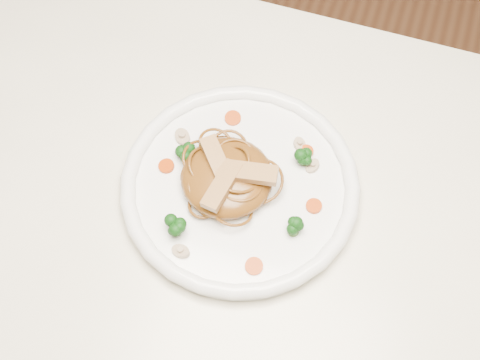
% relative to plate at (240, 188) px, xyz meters
% --- Properties ---
extents(table, '(1.20, 0.80, 0.75)m').
position_rel_plate_xyz_m(table, '(0.05, -0.07, -0.11)').
color(table, white).
rests_on(table, ground).
extents(plate, '(0.34, 0.34, 0.02)m').
position_rel_plate_xyz_m(plate, '(0.00, 0.00, 0.00)').
color(plate, white).
rests_on(plate, table).
extents(noodle_mound, '(0.15, 0.15, 0.04)m').
position_rel_plate_xyz_m(noodle_mound, '(-0.02, -0.00, 0.03)').
color(noodle_mound, brown).
rests_on(noodle_mound, plate).
extents(chicken_a, '(0.08, 0.03, 0.01)m').
position_rel_plate_xyz_m(chicken_a, '(0.01, -0.00, 0.05)').
color(chicken_a, '#A9894F').
rests_on(chicken_a, noodle_mound).
extents(chicken_b, '(0.06, 0.06, 0.01)m').
position_rel_plate_xyz_m(chicken_b, '(-0.03, 0.00, 0.05)').
color(chicken_b, '#A9894F').
rests_on(chicken_b, noodle_mound).
extents(chicken_c, '(0.03, 0.07, 0.01)m').
position_rel_plate_xyz_m(chicken_c, '(-0.01, -0.03, 0.05)').
color(chicken_c, '#A9894F').
rests_on(chicken_c, noodle_mound).
extents(broccoli_0, '(0.03, 0.03, 0.03)m').
position_rel_plate_xyz_m(broccoli_0, '(0.07, 0.06, 0.02)').
color(broccoli_0, '#10460E').
rests_on(broccoli_0, plate).
extents(broccoli_1, '(0.03, 0.03, 0.03)m').
position_rel_plate_xyz_m(broccoli_1, '(-0.08, 0.02, 0.02)').
color(broccoli_1, '#10460E').
rests_on(broccoli_1, plate).
extents(broccoli_2, '(0.03, 0.03, 0.03)m').
position_rel_plate_xyz_m(broccoli_2, '(-0.05, -0.09, 0.02)').
color(broccoli_2, '#10460E').
rests_on(broccoli_2, plate).
extents(broccoli_3, '(0.03, 0.03, 0.03)m').
position_rel_plate_xyz_m(broccoli_3, '(0.08, -0.04, 0.02)').
color(broccoli_3, '#10460E').
rests_on(broccoli_3, plate).
extents(carrot_0, '(0.02, 0.02, 0.00)m').
position_rel_plate_xyz_m(carrot_0, '(0.07, 0.07, 0.01)').
color(carrot_0, '#B73E06').
rests_on(carrot_0, plate).
extents(carrot_1, '(0.02, 0.02, 0.00)m').
position_rel_plate_xyz_m(carrot_1, '(-0.10, -0.00, 0.01)').
color(carrot_1, '#B73E06').
rests_on(carrot_1, plate).
extents(carrot_2, '(0.02, 0.02, 0.00)m').
position_rel_plate_xyz_m(carrot_2, '(0.10, -0.00, 0.01)').
color(carrot_2, '#B73E06').
rests_on(carrot_2, plate).
extents(carrot_3, '(0.03, 0.03, 0.00)m').
position_rel_plate_xyz_m(carrot_3, '(-0.04, 0.09, 0.01)').
color(carrot_3, '#B73E06').
rests_on(carrot_3, plate).
extents(carrot_4, '(0.03, 0.03, 0.00)m').
position_rel_plate_xyz_m(carrot_4, '(0.05, -0.10, 0.01)').
color(carrot_4, '#B73E06').
rests_on(carrot_4, plate).
extents(mushroom_0, '(0.03, 0.03, 0.01)m').
position_rel_plate_xyz_m(mushroom_0, '(-0.04, -0.11, 0.01)').
color(mushroom_0, beige).
rests_on(mushroom_0, plate).
extents(mushroom_1, '(0.03, 0.03, 0.01)m').
position_rel_plate_xyz_m(mushroom_1, '(0.08, 0.05, 0.01)').
color(mushroom_1, beige).
rests_on(mushroom_1, plate).
extents(mushroom_2, '(0.04, 0.04, 0.01)m').
position_rel_plate_xyz_m(mushroom_2, '(-0.10, 0.04, 0.01)').
color(mushroom_2, beige).
rests_on(mushroom_2, plate).
extents(mushroom_3, '(0.03, 0.03, 0.01)m').
position_rel_plate_xyz_m(mushroom_3, '(0.06, 0.08, 0.01)').
color(mushroom_3, beige).
rests_on(mushroom_3, plate).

